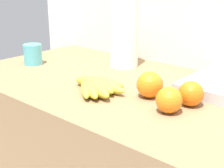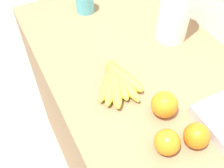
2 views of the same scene
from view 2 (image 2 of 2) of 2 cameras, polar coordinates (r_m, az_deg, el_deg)
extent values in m
cube|color=olive|center=(1.30, 9.26, -16.46)|extent=(1.53, 0.66, 0.93)
ellipsoid|color=gold|center=(0.92, -0.72, 0.61)|extent=(0.16, 0.15, 0.03)
ellipsoid|color=gold|center=(0.92, -0.19, 0.44)|extent=(0.19, 0.14, 0.04)
ellipsoid|color=gold|center=(0.91, 0.60, 0.35)|extent=(0.21, 0.12, 0.04)
ellipsoid|color=yellow|center=(0.92, 1.17, 0.85)|extent=(0.18, 0.06, 0.04)
ellipsoid|color=gold|center=(0.92, 2.09, 0.75)|extent=(0.21, 0.05, 0.04)
ellipsoid|color=gold|center=(0.93, 2.37, 1.53)|extent=(0.18, 0.09, 0.04)
sphere|color=orange|center=(0.79, 11.27, -11.66)|extent=(0.07, 0.07, 0.07)
sphere|color=orange|center=(0.85, 10.83, -4.30)|extent=(0.08, 0.08, 0.08)
sphere|color=orange|center=(0.81, 17.01, -10.14)|extent=(0.07, 0.07, 0.07)
cylinder|color=white|center=(1.05, 13.01, 15.23)|extent=(0.12, 0.12, 0.28)
cylinder|color=gray|center=(1.04, 13.16, 15.90)|extent=(0.02, 0.02, 0.31)
cylinder|color=#56B4BF|center=(1.22, -5.63, 16.39)|extent=(0.08, 0.08, 0.09)
camera|label=1|loc=(0.57, -76.95, -58.33)|focal=51.22mm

